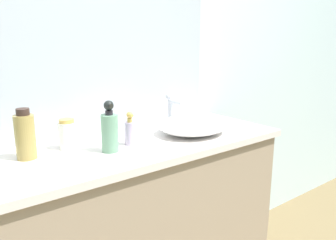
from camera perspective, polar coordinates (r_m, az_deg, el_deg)
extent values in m
cube|color=silver|center=(1.70, -9.84, 11.72)|extent=(6.00, 0.06, 2.60)
cube|color=gray|center=(1.69, -4.29, -19.03)|extent=(1.28, 0.48, 0.88)
cube|color=silver|center=(1.50, -4.59, -4.15)|extent=(1.32, 0.52, 0.03)
cube|color=#B2BCC6|center=(1.65, -10.00, 14.09)|extent=(1.15, 0.01, 0.92)
ellipsoid|color=white|center=(1.60, 4.36, -0.77)|extent=(0.35, 0.30, 0.09)
cylinder|color=silver|center=(1.73, 0.41, 1.27)|extent=(0.03, 0.03, 0.14)
cylinder|color=silver|center=(1.69, 1.36, 2.99)|extent=(0.02, 0.09, 0.02)
sphere|color=silver|center=(1.73, 0.10, 4.03)|extent=(0.03, 0.03, 0.03)
cylinder|color=#BFAACE|center=(1.44, -6.44, -2.26)|extent=(0.05, 0.05, 0.10)
cylinder|color=gold|center=(1.42, -6.51, 0.00)|extent=(0.02, 0.02, 0.02)
sphere|color=gold|center=(1.42, -6.53, 0.88)|extent=(0.03, 0.03, 0.03)
cylinder|color=#CBB252|center=(1.41, -6.30, 0.81)|extent=(0.01, 0.02, 0.01)
cylinder|color=gray|center=(1.35, -9.81, -2.23)|extent=(0.07, 0.07, 0.15)
cylinder|color=#262128|center=(1.33, -9.95, 1.25)|extent=(0.03, 0.03, 0.02)
sphere|color=black|center=(1.33, -10.00, 2.45)|extent=(0.04, 0.04, 0.04)
cylinder|color=#252520|center=(1.32, -9.78, 2.38)|extent=(0.02, 0.02, 0.02)
cylinder|color=white|center=(1.43, -16.62, -2.55)|extent=(0.07, 0.07, 0.11)
cylinder|color=#E0B255|center=(1.42, -16.78, -0.15)|extent=(0.06, 0.06, 0.02)
cylinder|color=#A38B48|center=(1.36, -23.00, -2.68)|extent=(0.07, 0.07, 0.17)
cylinder|color=#372720|center=(1.34, -23.37, 1.28)|extent=(0.05, 0.05, 0.02)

